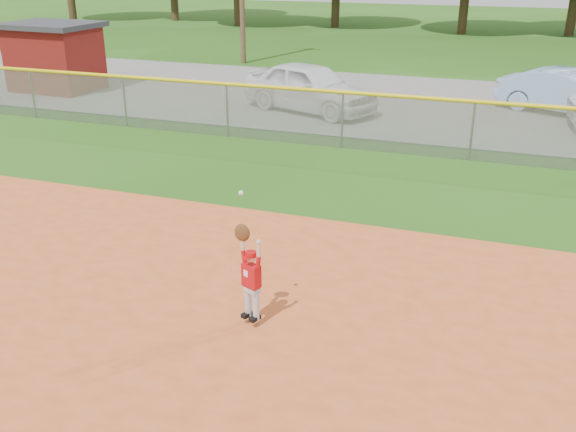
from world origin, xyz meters
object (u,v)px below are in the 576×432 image
object	(u,v)px
car_white_a	(310,87)
ballplayer	(250,273)
car_blue	(567,92)
utility_shed	(55,56)

from	to	relation	value
car_white_a	ballplayer	world-z (taller)	ballplayer
car_blue	utility_shed	bearing A→B (deg)	119.75
car_white_a	utility_shed	bearing A→B (deg)	109.51
utility_shed	car_blue	bearing A→B (deg)	7.17
car_blue	utility_shed	xyz separation A→B (m)	(-17.87, -2.25, 0.54)
car_blue	ballplayer	world-z (taller)	ballplayer
ballplayer	car_blue	bearing A→B (deg)	72.78
car_white_a	utility_shed	world-z (taller)	utility_shed
car_white_a	car_blue	xyz separation A→B (m)	(7.84, 2.40, -0.09)
car_blue	utility_shed	world-z (taller)	utility_shed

